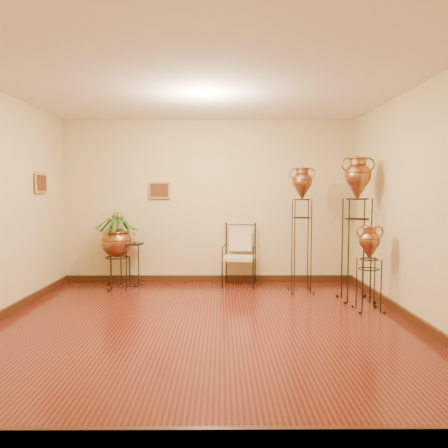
{
  "coord_description": "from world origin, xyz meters",
  "views": [
    {
      "loc": [
        0.21,
        -5.04,
        1.54
      ],
      "look_at": [
        0.25,
        1.3,
        1.1
      ],
      "focal_mm": 35.0,
      "sensor_mm": 36.0,
      "label": 1
    }
  ],
  "objects_px": {
    "armchair": "(239,255)",
    "side_table": "(129,264)",
    "amphora_mid": "(357,228)",
    "planter_urn": "(117,238)",
    "amphora_tall": "(302,228)"
  },
  "relations": [
    {
      "from": "amphora_mid",
      "to": "armchair",
      "type": "xyz_separation_m",
      "value": [
        -1.64,
        0.98,
        -0.54
      ]
    },
    {
      "from": "armchair",
      "to": "side_table",
      "type": "bearing_deg",
      "value": -171.28
    },
    {
      "from": "amphora_tall",
      "to": "amphora_mid",
      "type": "height_order",
      "value": "amphora_mid"
    },
    {
      "from": "amphora_tall",
      "to": "armchair",
      "type": "distance_m",
      "value": 1.15
    },
    {
      "from": "armchair",
      "to": "side_table",
      "type": "xyz_separation_m",
      "value": [
        -1.84,
        -0.01,
        -0.14
      ]
    },
    {
      "from": "planter_urn",
      "to": "armchair",
      "type": "bearing_deg",
      "value": 2.57
    },
    {
      "from": "amphora_mid",
      "to": "side_table",
      "type": "distance_m",
      "value": 3.68
    },
    {
      "from": "armchair",
      "to": "side_table",
      "type": "height_order",
      "value": "armchair"
    },
    {
      "from": "planter_urn",
      "to": "armchair",
      "type": "height_order",
      "value": "planter_urn"
    },
    {
      "from": "planter_urn",
      "to": "side_table",
      "type": "relative_size",
      "value": 1.57
    },
    {
      "from": "amphora_tall",
      "to": "amphora_mid",
      "type": "distance_m",
      "value": 0.89
    },
    {
      "from": "amphora_tall",
      "to": "planter_urn",
      "type": "xyz_separation_m",
      "value": [
        -2.97,
        0.33,
        -0.19
      ]
    },
    {
      "from": "amphora_mid",
      "to": "side_table",
      "type": "relative_size",
      "value": 2.26
    },
    {
      "from": "amphora_tall",
      "to": "side_table",
      "type": "relative_size",
      "value": 2.13
    },
    {
      "from": "amphora_mid",
      "to": "side_table",
      "type": "xyz_separation_m",
      "value": [
        -3.48,
        0.98,
        -0.67
      ]
    }
  ]
}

